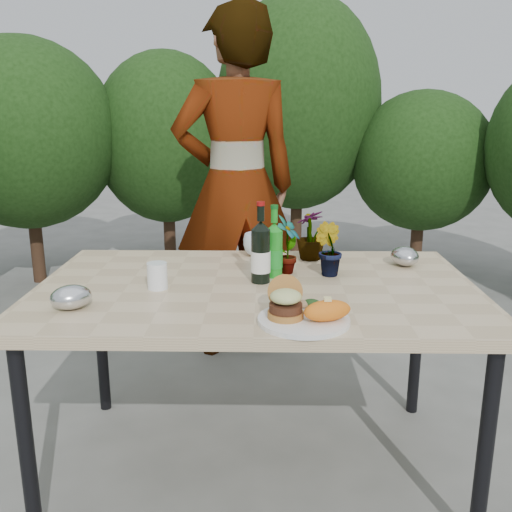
{
  "coord_description": "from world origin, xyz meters",
  "views": [
    {
      "loc": [
        0.04,
        -1.99,
        1.39
      ],
      "look_at": [
        0.0,
        -0.08,
        0.88
      ],
      "focal_mm": 40.0,
      "sensor_mm": 36.0,
      "label": 1
    }
  ],
  "objects_px": {
    "patio_table": "(256,299)",
    "person": "(236,187)",
    "dinner_plate": "(304,320)",
    "wine_bottle": "(261,253)"
  },
  "relations": [
    {
      "from": "patio_table",
      "to": "wine_bottle",
      "type": "xyz_separation_m",
      "value": [
        0.01,
        0.03,
        0.17
      ]
    },
    {
      "from": "patio_table",
      "to": "person",
      "type": "xyz_separation_m",
      "value": [
        -0.13,
        1.13,
        0.26
      ]
    },
    {
      "from": "dinner_plate",
      "to": "wine_bottle",
      "type": "distance_m",
      "value": 0.44
    },
    {
      "from": "dinner_plate",
      "to": "person",
      "type": "relative_size",
      "value": 0.15
    },
    {
      "from": "patio_table",
      "to": "dinner_plate",
      "type": "xyz_separation_m",
      "value": [
        0.15,
        -0.37,
        0.06
      ]
    },
    {
      "from": "dinner_plate",
      "to": "person",
      "type": "height_order",
      "value": "person"
    },
    {
      "from": "patio_table",
      "to": "person",
      "type": "bearing_deg",
      "value": 96.69
    },
    {
      "from": "wine_bottle",
      "to": "dinner_plate",
      "type": "bearing_deg",
      "value": -65.69
    },
    {
      "from": "person",
      "to": "patio_table",
      "type": "bearing_deg",
      "value": 81.21
    },
    {
      "from": "dinner_plate",
      "to": "wine_bottle",
      "type": "relative_size",
      "value": 0.93
    }
  ]
}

